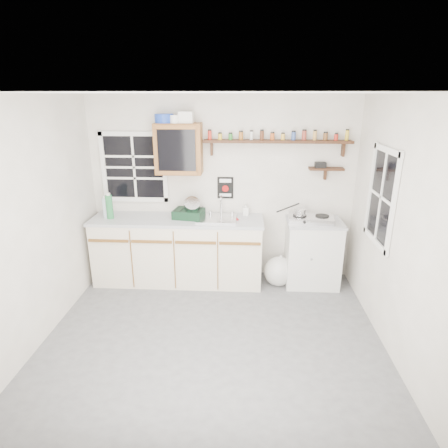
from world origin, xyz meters
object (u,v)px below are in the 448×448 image
object	(u,v)px
right_cabinet	(312,252)
upper_cabinet	(179,149)
spice_shelf	(278,140)
hotplate	(311,218)
main_cabinet	(178,250)
dish_rack	(190,211)

from	to	relation	value
right_cabinet	upper_cabinet	xyz separation A→B (m)	(-1.80, 0.12, 1.37)
spice_shelf	hotplate	size ratio (longest dim) A/B	3.07
spice_shelf	main_cabinet	bearing A→B (deg)	-170.80
right_cabinet	dish_rack	xyz separation A→B (m)	(-1.67, 0.01, 0.56)
upper_cabinet	spice_shelf	world-z (taller)	upper_cabinet
spice_shelf	dish_rack	xyz separation A→B (m)	(-1.14, -0.18, -0.92)
spice_shelf	upper_cabinet	bearing A→B (deg)	-176.91
main_cabinet	right_cabinet	bearing A→B (deg)	0.79
right_cabinet	hotplate	xyz separation A→B (m)	(-0.06, -0.02, 0.49)
main_cabinet	hotplate	bearing A→B (deg)	0.18
right_cabinet	upper_cabinet	bearing A→B (deg)	176.24
main_cabinet	hotplate	xyz separation A→B (m)	(1.78, 0.01, 0.49)
main_cabinet	upper_cabinet	size ratio (longest dim) A/B	3.55
upper_cabinet	spice_shelf	bearing A→B (deg)	3.09
right_cabinet	spice_shelf	bearing A→B (deg)	160.21
main_cabinet	hotplate	distance (m)	1.84
right_cabinet	dish_rack	bearing A→B (deg)	179.65
dish_rack	upper_cabinet	bearing A→B (deg)	150.87
upper_cabinet	spice_shelf	xyz separation A→B (m)	(1.28, 0.07, 0.11)
hotplate	main_cabinet	bearing A→B (deg)	-172.44
right_cabinet	spice_shelf	distance (m)	1.58
dish_rack	spice_shelf	bearing A→B (deg)	18.44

